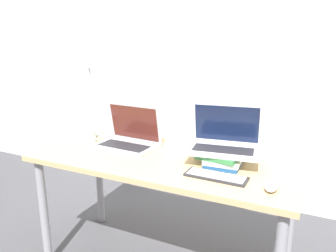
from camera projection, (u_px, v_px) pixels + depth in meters
wall_back at (223, 41)px, 2.62m from camera, size 8.00×0.05×2.70m
desk at (164, 170)px, 1.86m from camera, size 1.47×0.67×0.72m
laptop_left at (128, 138)px, 2.00m from camera, size 0.39×0.27×0.26m
book_stack at (223, 157)px, 1.72m from camera, size 0.23×0.25×0.07m
laptop_on_books at (224, 141)px, 1.73m from camera, size 0.41×0.29×0.24m
wireless_keyboard at (216, 176)px, 1.55m from camera, size 0.30×0.11×0.01m
mouse at (271, 186)px, 1.43m from camera, size 0.06×0.11×0.04m
mug at (90, 134)px, 2.09m from camera, size 0.13×0.08×0.11m
desk_lamp at (94, 65)px, 2.09m from camera, size 0.23×0.20×0.63m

